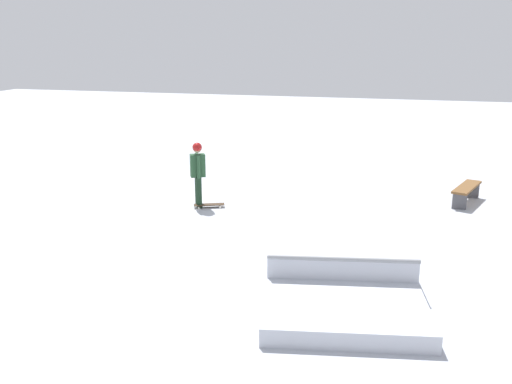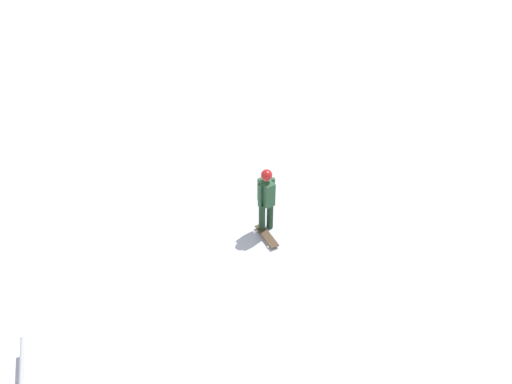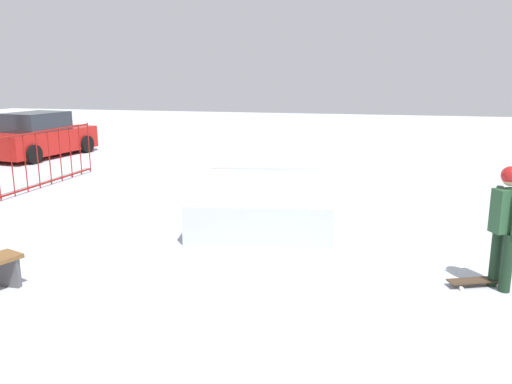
{
  "view_description": "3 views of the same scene",
  "coord_description": "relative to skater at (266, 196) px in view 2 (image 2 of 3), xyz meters",
  "views": [
    {
      "loc": [
        11.83,
        2.12,
        4.4
      ],
      "look_at": [
        -0.4,
        -1.11,
        0.9
      ],
      "focal_mm": 39.86,
      "sensor_mm": 36.0,
      "label": 1
    },
    {
      "loc": [
        -0.59,
        6.38,
        9.3
      ],
      "look_at": [
        -1.54,
        -3.21,
        1.0
      ],
      "focal_mm": 40.51,
      "sensor_mm": 36.0,
      "label": 2
    },
    {
      "loc": [
        -9.04,
        -1.33,
        2.91
      ],
      "look_at": [
        0.75,
        1.03,
        0.6
      ],
      "focal_mm": 36.14,
      "sensor_mm": 36.0,
      "label": 3
    }
  ],
  "objects": [
    {
      "name": "skateboard",
      "position": [
        0.01,
        0.3,
        -0.93
      ],
      "size": [
        0.49,
        0.82,
        0.09
      ],
      "rotation": [
        0.0,
        0.0,
        1.96
      ],
      "color": "#3F2D1E",
      "rests_on": "ground"
    },
    {
      "name": "skater",
      "position": [
        0.0,
        0.0,
        0.0
      ],
      "size": [
        0.4,
        0.44,
        1.73
      ],
      "rotation": [
        0.0,
        0.0,
        2.07
      ],
      "color": "black",
      "rests_on": "ground"
    },
    {
      "name": "ground_plane",
      "position": [
        1.75,
        3.04,
        -1.01
      ],
      "size": [
        60.0,
        60.0,
        0.0
      ],
      "primitive_type": "plane",
      "color": "#B2B7C1"
    }
  ]
}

